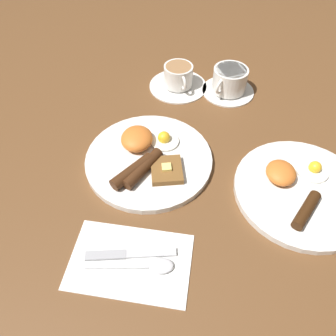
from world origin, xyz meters
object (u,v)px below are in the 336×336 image
knife (125,254)px  teacup_far (229,82)px  teacup_near (178,79)px  breakfast_plate_far (300,189)px  spoon (151,266)px  breakfast_plate_near (148,157)px

knife → teacup_far: bearing=60.6°
teacup_near → knife: 0.53m
breakfast_plate_far → spoon: size_ratio=1.79×
teacup_near → breakfast_plate_far: bearing=37.0°
teacup_near → teacup_far: (0.02, 0.14, 0.01)m
breakfast_plate_far → breakfast_plate_near: bearing=-101.8°
breakfast_plate_far → teacup_near: 0.45m
breakfast_plate_far → knife: bearing=-64.5°
breakfast_plate_near → knife: size_ratio=1.73×
breakfast_plate_far → knife: (0.17, -0.35, -0.00)m
breakfast_plate_far → teacup_far: bearing=-159.3°
breakfast_plate_far → teacup_far: 0.37m
breakfast_plate_near → knife: 0.24m
breakfast_plate_near → spoon: breakfast_plate_near is taller
teacup_near → teacup_far: teacup_far is taller
teacup_far → spoon: 0.56m
knife → spoon: spoon is taller
teacup_near → breakfast_plate_near: bearing=-11.4°
breakfast_plate_far → knife: breakfast_plate_far is taller
spoon → teacup_near: bearing=83.1°
teacup_far → breakfast_plate_near: bearing=-35.9°
teacup_near → teacup_far: bearing=83.8°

